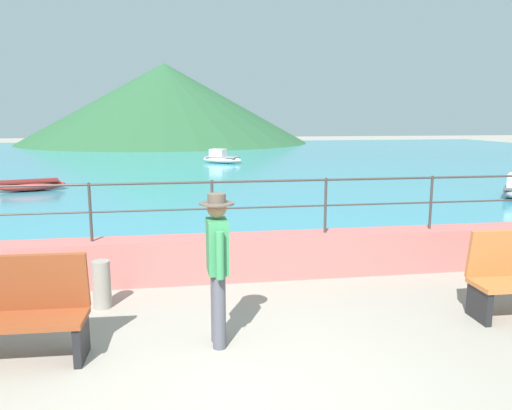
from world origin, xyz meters
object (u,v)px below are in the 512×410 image
at_px(boat_0, 221,158).
at_px(bollard, 102,284).
at_px(bench_main, 4,310).
at_px(person_walking, 218,262).
at_px(boat_3, 30,185).

bearing_deg(boat_0, bollard, -99.64).
xyz_separation_m(bench_main, person_walking, (2.27, -0.01, 0.42)).
height_order(bench_main, bollard, bench_main).
height_order(person_walking, boat_3, person_walking).
bearing_deg(boat_0, boat_3, -128.45).
xyz_separation_m(person_walking, boat_0, (2.05, 22.06, -0.65)).
relative_size(bench_main, person_walking, 0.98).
height_order(bench_main, boat_0, bench_main).
bearing_deg(bench_main, bollard, 59.61).
height_order(person_walking, boat_0, person_walking).
height_order(bollard, boat_0, boat_0).
distance_m(bollard, boat_0, 20.99).
bearing_deg(bench_main, person_walking, -0.24).
relative_size(person_walking, boat_3, 0.71).
height_order(bench_main, person_walking, person_walking).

